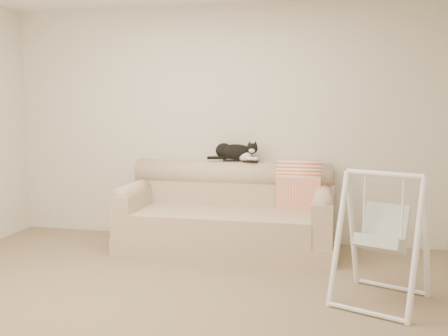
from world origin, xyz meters
name	(u,v)px	position (x,y,z in m)	size (l,w,h in m)	color
ground_plane	(173,306)	(0.00, 0.00, 0.00)	(5.00, 5.00, 0.00)	#7C694E
room_shell	(170,102)	(0.00, 0.00, 1.53)	(5.04, 4.04, 2.60)	beige
sofa	(227,215)	(0.08, 1.62, 0.35)	(2.20, 0.93, 0.90)	tan
remote_a	(231,160)	(0.07, 1.86, 0.91)	(0.19, 0.08, 0.03)	black
remote_b	(251,161)	(0.30, 1.83, 0.91)	(0.17, 0.06, 0.02)	black
tuxedo_cat	(235,152)	(0.12, 1.87, 1.00)	(0.56, 0.23, 0.22)	black
throw_blanket	(299,179)	(0.81, 1.84, 0.72)	(0.46, 0.38, 0.58)	#E44E26
baby_swing	(382,237)	(1.54, 0.43, 0.51)	(0.82, 0.84, 1.02)	white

